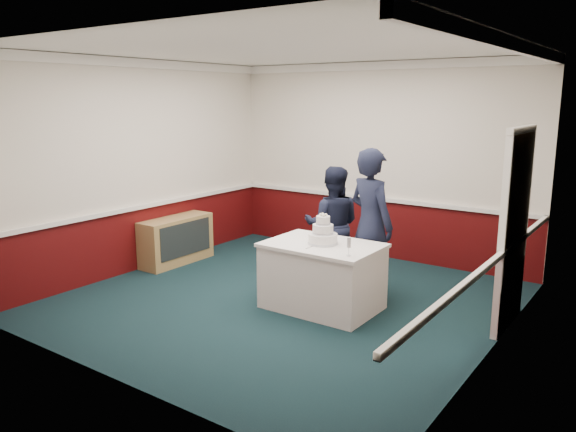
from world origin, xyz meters
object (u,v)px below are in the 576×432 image
Objects in this scene: cake_table at (322,275)px; person_man at (332,225)px; champagne_flute at (349,244)px; wedding_cake at (323,235)px; person_woman at (371,224)px; cake_knife at (311,247)px; sideboard at (176,240)px.

person_man is (-0.42, 0.92, 0.39)m from cake_table.
wedding_cake is at bearing 150.75° from champagne_flute.
wedding_cake reaches higher than cake_table.
person_woman is (-0.22, 0.94, 0.01)m from champagne_flute.
cake_knife is 1.07× the size of champagne_flute.
person_woman is at bearing 66.82° from wedding_cake.
cake_knife is 0.55m from champagne_flute.
champagne_flute is 0.11× the size of person_woman.
wedding_cake is 0.23× the size of person_man.
champagne_flute is (0.53, -0.08, 0.14)m from cake_knife.
wedding_cake is 0.19× the size of person_woman.
cake_table reaches higher than sideboard.
cake_knife is 1.19m from person_man.
cake_knife is at bearing -98.53° from cake_table.
cake_knife is (-0.03, -0.20, -0.11)m from wedding_cake.
person_man is at bearing 114.34° from wedding_cake.
champagne_flute is at bearing -29.25° from wedding_cake.
sideboard is 0.64× the size of person_woman.
person_woman reaches higher than sideboard.
wedding_cake is 1.02m from person_man.
person_man is (-0.42, 0.92, -0.11)m from wedding_cake.
sideboard is 2.49m from person_man.
cake_table is 6.00× the size of cake_knife.
champagne_flute is at bearing 123.47° from person_woman.
person_man is at bearing 127.35° from champagne_flute.
cake_knife reaches higher than cake_table.
cake_table is 3.63× the size of wedding_cake.
champagne_flute is 1.52m from person_man.
cake_table is at bearing -6.68° from sideboard.
sideboard is at bearing 26.62° from person_woman.
sideboard is at bearing 170.00° from cake_knife.
person_woman reaches higher than person_man.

